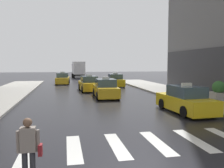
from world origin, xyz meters
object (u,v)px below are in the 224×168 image
Objects in this scene: taxi_second at (106,89)px; box_truck at (78,69)px; taxi_lead at (185,100)px; taxi_third at (89,84)px; pedestrian_with_handbag at (29,147)px; taxi_fifth at (63,79)px; taxi_fourth at (115,81)px; planter_mid_block at (219,93)px.

box_truck is (-0.80, 29.43, 1.13)m from taxi_second.
taxi_lead is 0.61× the size of box_truck.
pedestrian_with_handbag is (-3.42, -19.74, 0.21)m from taxi_third.
taxi_fifth is 2.80× the size of pedestrian_with_handbag.
taxi_fourth is at bearing 73.19° from taxi_second.
taxi_third is 2.80× the size of pedestrian_with_handbag.
box_truck reaches higher than taxi_second.
box_truck is at bearing 85.35° from pedestrian_with_handbag.
box_truck reaches higher than taxi_fourth.
taxi_lead is 2.88× the size of planter_mid_block.
taxi_lead is 37.06m from box_truck.
taxi_lead is 1.00× the size of taxi_fourth.
pedestrian_with_handbag is at bearing -91.05° from taxi_fifth.
taxi_fourth is at bearing 92.58° from taxi_lead.
taxi_second is 15.26m from taxi_fifth.
pedestrian_with_handbag is at bearing -99.83° from taxi_third.
box_truck is (0.16, 24.22, 1.13)m from taxi_third.
taxi_fifth is 2.88× the size of planter_mid_block.
planter_mid_block is at bearing -53.30° from taxi_third.
pedestrian_with_handbag is (-0.54, -29.30, 0.21)m from taxi_fifth.
taxi_fourth reaches higher than pedestrian_with_handbag.
taxi_fourth is 2.79× the size of pedestrian_with_handbag.
box_truck is 35.96m from planter_mid_block.
taxi_third is 13.53m from planter_mid_block.
pedestrian_with_handbag is (-7.28, -24.16, 0.21)m from taxi_fourth.
taxi_lead and taxi_fifth have the same top height.
pedestrian_with_handbag is at bearing -106.75° from taxi_second.
taxi_fifth is (-6.74, 5.14, 0.00)m from taxi_fourth.
taxi_third is at bearing -131.16° from taxi_fourth.
taxi_lead is 8.21m from taxi_second.
taxi_fourth reaches higher than planter_mid_block.
taxi_lead is 3.86m from planter_mid_block.
taxi_second is 0.99× the size of taxi_fourth.
taxi_fourth is (-0.76, 16.97, 0.00)m from taxi_lead.
taxi_second is 29.46m from box_truck.
box_truck is 44.11m from pedestrian_with_handbag.
taxi_lead reaches higher than pedestrian_with_handbag.
taxi_lead and taxi_third have the same top height.
planter_mid_block is at bearing -74.53° from taxi_fourth.
taxi_fifth is at bearing -101.72° from box_truck.
pedestrian_with_handbag is at bearing -142.28° from planter_mid_block.
taxi_fifth is at bearing 106.80° from taxi_third.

